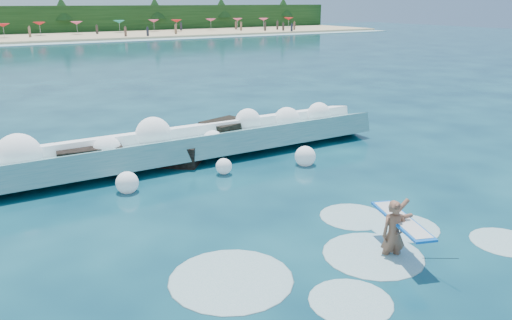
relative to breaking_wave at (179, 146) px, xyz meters
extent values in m
plane|color=#07273A|center=(-0.97, -6.84, -0.51)|extent=(200.00, 200.00, 0.00)
cube|color=silver|center=(-0.97, 60.16, -0.47)|extent=(140.00, 5.00, 0.08)
cube|color=teal|center=(0.00, -0.16, -0.09)|extent=(16.93, 2.58, 1.41)
cube|color=white|center=(0.00, 0.64, 0.34)|extent=(16.93, 1.19, 0.66)
cube|color=black|center=(-3.28, 0.29, -0.11)|extent=(2.33, 1.86, 1.17)
cube|color=black|center=(-0.28, -0.51, -0.20)|extent=(2.05, 1.99, 0.90)
cube|color=black|center=(2.42, 0.69, -0.07)|extent=(2.12, 1.88, 1.26)
imported|color=brown|center=(1.35, -9.76, 0.05)|extent=(0.72, 0.61, 1.69)
cube|color=blue|center=(1.63, -9.71, 0.34)|extent=(1.26, 2.35, 0.06)
cube|color=silver|center=(1.63, -9.71, 0.35)|extent=(1.11, 2.14, 0.06)
cylinder|color=black|center=(1.53, -10.96, -0.06)|extent=(0.01, 0.91, 0.43)
sphere|color=white|center=(-5.54, 0.09, 0.49)|extent=(1.47, 1.47, 1.47)
sphere|color=white|center=(-2.74, -0.17, 0.34)|extent=(0.98, 0.98, 0.98)
sphere|color=white|center=(-0.92, 0.17, 0.55)|extent=(1.33, 1.33, 1.33)
sphere|color=white|center=(1.16, -0.59, 0.19)|extent=(0.82, 0.82, 0.82)
sphere|color=white|center=(3.23, 0.29, 0.54)|extent=(1.05, 1.05, 1.05)
sphere|color=white|center=(5.05, 0.07, 0.40)|extent=(1.14, 1.14, 1.14)
sphere|color=white|center=(6.65, -0.09, 0.54)|extent=(1.00, 1.00, 1.00)
sphere|color=white|center=(-2.76, -2.37, -0.20)|extent=(0.73, 0.73, 0.73)
sphere|color=white|center=(0.65, -2.45, -0.22)|extent=(0.57, 0.57, 0.57)
sphere|color=white|center=(3.74, -3.05, -0.19)|extent=(0.78, 0.78, 0.78)
ellipsoid|color=silver|center=(1.00, -9.49, -0.51)|extent=(2.43, 2.43, 0.12)
ellipsoid|color=silver|center=(-0.76, -10.69, -0.51)|extent=(1.74, 1.74, 0.09)
ellipsoid|color=silver|center=(2.81, -8.78, -0.51)|extent=(1.88, 1.88, 0.09)
ellipsoid|color=silver|center=(-2.44, -8.70, -0.51)|extent=(2.77, 2.77, 0.14)
ellipsoid|color=silver|center=(2.10, -7.54, -0.51)|extent=(1.89, 1.89, 0.09)
ellipsoid|color=silver|center=(4.34, -10.72, -0.51)|extent=(1.70, 1.70, 0.08)
cone|color=red|center=(0.68, 70.77, 1.74)|extent=(2.00, 2.00, 0.50)
cone|color=red|center=(6.42, 74.03, 1.74)|extent=(2.00, 2.00, 0.50)
cone|color=#E54371|center=(12.20, 73.36, 1.74)|extent=(2.00, 2.00, 0.50)
cone|color=#15877C|center=(19.88, 74.69, 1.74)|extent=(2.00, 2.00, 0.50)
cone|color=#E54371|center=(26.42, 74.89, 1.74)|extent=(2.00, 2.00, 0.50)
cone|color=red|center=(30.08, 72.78, 1.74)|extent=(2.00, 2.00, 0.50)
cone|color=#E54371|center=(37.60, 73.66, 1.74)|extent=(2.00, 2.00, 0.50)
cone|color=#E54371|center=(43.58, 73.66, 1.74)|extent=(2.00, 2.00, 0.50)
cone|color=#E54371|center=(48.41, 71.57, 1.74)|extent=(2.00, 2.00, 0.50)
cone|color=red|center=(55.32, 72.63, 1.74)|extent=(2.00, 2.00, 0.50)
cube|color=#8C664C|center=(15.36, 62.97, 0.26)|extent=(0.35, 0.22, 1.37)
cube|color=#8C664C|center=(42.61, 72.63, 0.63)|extent=(0.35, 0.22, 1.48)
cube|color=#262633|center=(44.86, 61.95, 0.33)|extent=(0.35, 0.22, 1.51)
cube|color=#3F332D|center=(21.44, 62.82, 0.34)|extent=(0.35, 0.22, 1.54)
cube|color=#262633|center=(4.15, 61.55, 0.32)|extent=(0.35, 0.22, 1.50)
cube|color=#262633|center=(30.08, 73.05, 0.66)|extent=(0.35, 0.22, 1.54)
cube|color=#8C664C|center=(11.91, 66.95, 0.69)|extent=(0.35, 0.22, 1.61)
camera|label=1|loc=(-6.93, -17.20, 5.30)|focal=35.00mm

